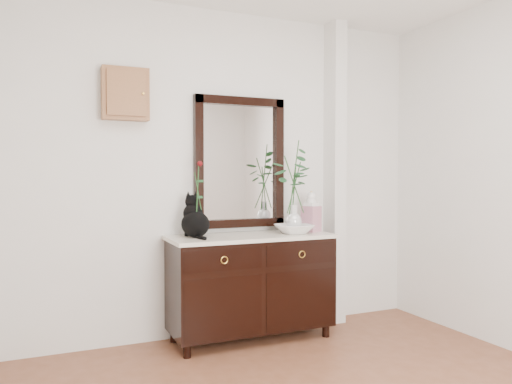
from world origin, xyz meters
name	(u,v)px	position (x,y,z in m)	size (l,w,h in m)	color
wall_back	(228,173)	(0.00, 1.98, 1.35)	(3.60, 0.04, 2.70)	silver
pilaster	(335,173)	(1.00, 1.90, 1.35)	(0.12, 0.20, 2.70)	silver
sideboard	(251,281)	(0.10, 1.73, 0.47)	(1.33, 0.52, 0.82)	black
wall_mirror	(240,162)	(0.10, 1.97, 1.44)	(0.80, 0.06, 1.10)	black
key_cabinet	(125,94)	(-0.85, 1.94, 1.95)	(0.35, 0.10, 0.40)	brown
cat	(195,216)	(-0.35, 1.78, 1.02)	(0.24, 0.29, 0.34)	black
lotus_bowl	(294,229)	(0.46, 1.68, 0.89)	(0.31, 0.31, 0.08)	white
vase_branches	(294,185)	(0.46, 1.68, 1.25)	(0.36, 0.36, 0.76)	silver
bud_vase_rose	(198,199)	(-0.34, 1.76, 1.15)	(0.07, 0.07, 0.60)	#2C693A
ginger_jar	(311,211)	(0.67, 1.75, 1.02)	(0.13, 0.13, 0.35)	silver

